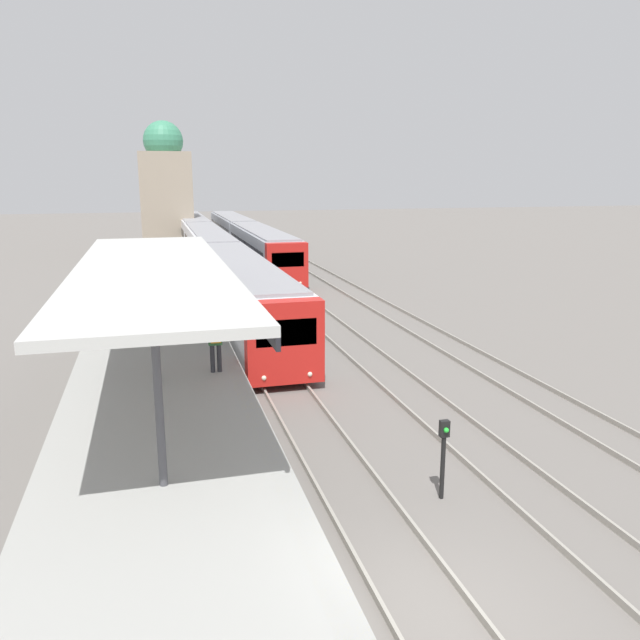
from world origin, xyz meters
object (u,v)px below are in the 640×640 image
at_px(person_on_platform, 215,341).
at_px(train_far, 245,238).
at_px(signal_post_near, 443,451).
at_px(train_near, 209,250).

distance_m(person_on_platform, train_far, 35.64).
height_order(train_far, signal_post_near, train_far).
bearing_deg(train_near, train_far, 65.68).
bearing_deg(train_far, train_near, -114.32).
xyz_separation_m(person_on_platform, train_near, (2.28, 26.71, -0.32)).
bearing_deg(signal_post_near, person_on_platform, 120.39).
bearing_deg(person_on_platform, train_near, 85.12).
xyz_separation_m(train_near, signal_post_near, (1.80, -33.67, -0.60)).
bearing_deg(train_far, signal_post_near, -92.72).
relative_size(person_on_platform, train_near, 0.03).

